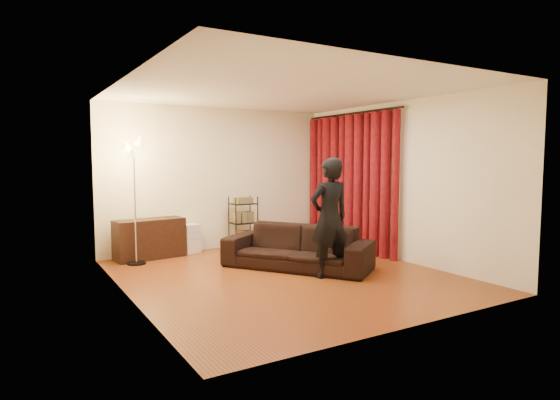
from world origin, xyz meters
TOP-DOWN VIEW (x-y plane):
  - floor at (0.00, 0.00)m, footprint 5.00×5.00m
  - ceiling at (0.00, 0.00)m, footprint 5.00×5.00m
  - wall_back at (0.00, 2.50)m, footprint 5.00×0.00m
  - wall_front at (0.00, -2.50)m, footprint 5.00×0.00m
  - wall_left at (-2.25, 0.00)m, footprint 0.00×5.00m
  - wall_right at (2.25, 0.00)m, footprint 0.00×5.00m
  - curtain_rod at (2.15, 1.12)m, footprint 0.04×2.65m
  - curtain at (2.13, 1.12)m, footprint 0.22×2.65m
  - sofa at (0.42, 0.29)m, footprint 2.07×2.40m
  - person at (0.53, -0.40)m, footprint 0.66×0.45m
  - media_cabinet at (-1.40, 2.23)m, footprint 1.23×0.59m
  - storage_boxes at (-0.63, 2.31)m, footprint 0.39×0.35m
  - wire_shelf at (0.38, 2.17)m, footprint 0.53×0.44m
  - floor_lamp at (-1.71, 1.88)m, footprint 0.41×0.41m

SIDE VIEW (x-z plane):
  - floor at x=0.00m, z-range 0.00..0.00m
  - storage_boxes at x=-0.63m, z-range 0.00..0.54m
  - sofa at x=0.42m, z-range 0.00..0.67m
  - media_cabinet at x=-1.40m, z-range 0.00..0.69m
  - wire_shelf at x=0.38m, z-range 0.00..1.01m
  - person at x=0.53m, z-range 0.00..1.75m
  - floor_lamp at x=-1.71m, z-range 0.00..2.05m
  - curtain at x=2.13m, z-range 0.00..2.55m
  - wall_back at x=0.00m, z-range -1.15..3.85m
  - wall_front at x=0.00m, z-range -1.15..3.85m
  - wall_left at x=-2.25m, z-range -1.15..3.85m
  - wall_right at x=2.25m, z-range -1.15..3.85m
  - curtain_rod at x=2.15m, z-range 2.56..2.60m
  - ceiling at x=0.00m, z-range 2.70..2.70m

